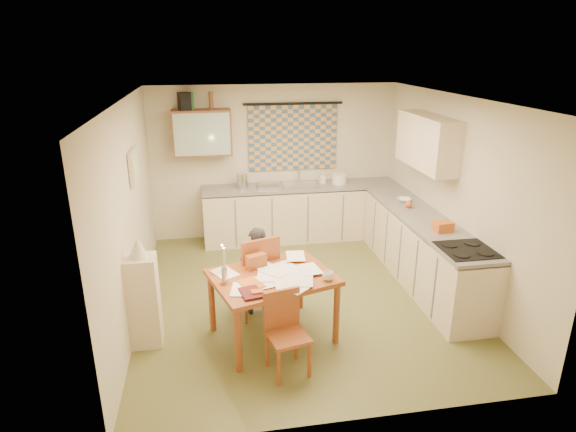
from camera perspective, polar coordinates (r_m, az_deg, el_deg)
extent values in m
cube|color=brown|center=(6.35, 1.45, -9.44)|extent=(4.00, 4.50, 0.02)
cube|color=white|center=(5.58, 1.68, 13.83)|extent=(4.00, 4.50, 0.02)
cube|color=beige|center=(7.99, -1.60, 6.41)|extent=(4.00, 0.02, 2.50)
cube|color=beige|center=(3.82, 8.20, -9.00)|extent=(4.00, 0.02, 2.50)
cube|color=beige|center=(5.81, -18.28, 0.33)|extent=(0.02, 4.50, 2.50)
cube|color=beige|center=(6.52, 19.16, 2.28)|extent=(0.02, 4.50, 2.50)
cube|color=#37557C|center=(7.92, 0.59, 9.25)|extent=(1.45, 0.03, 1.05)
cylinder|color=black|center=(7.82, 0.63, 13.19)|extent=(1.60, 0.04, 0.04)
cube|color=brown|center=(7.63, -10.15, 9.70)|extent=(0.90, 0.34, 0.70)
cube|color=#99B2A5|center=(7.46, -10.15, 9.49)|extent=(0.84, 0.02, 0.64)
cube|color=beige|center=(6.78, 16.19, 8.45)|extent=(0.34, 1.30, 0.70)
cube|color=beige|center=(6.07, -17.85, 5.60)|extent=(0.04, 0.50, 0.40)
cube|color=silver|center=(6.06, -17.62, 5.62)|extent=(0.01, 0.42, 0.32)
cube|color=beige|center=(8.00, 1.92, 0.30)|extent=(3.30, 0.60, 0.86)
cube|color=#65615F|center=(7.86, 1.96, 3.54)|extent=(3.30, 0.62, 0.04)
cube|color=beige|center=(6.79, 15.47, -4.04)|extent=(0.60, 2.95, 0.86)
cube|color=#65615F|center=(6.62, 15.84, -0.30)|extent=(0.62, 2.95, 0.04)
cube|color=white|center=(5.91, 19.90, -7.99)|extent=(0.60, 0.60, 0.90)
cube|color=black|center=(5.72, 20.43, -3.84)|extent=(0.57, 0.57, 0.03)
cube|color=silver|center=(7.85, 1.45, 3.37)|extent=(0.58, 0.49, 0.10)
cylinder|color=silver|center=(7.97, 1.29, 4.97)|extent=(0.03, 0.03, 0.28)
cube|color=silver|center=(7.75, -2.30, 3.69)|extent=(0.37, 0.33, 0.06)
cylinder|color=silver|center=(7.68, -5.48, 4.17)|extent=(0.18, 0.18, 0.24)
cylinder|color=white|center=(7.97, 6.12, 4.41)|extent=(0.29, 0.29, 0.16)
imported|color=white|center=(7.94, 4.11, 4.49)|extent=(0.12, 0.12, 0.18)
imported|color=white|center=(7.21, 13.58, 1.87)|extent=(0.32, 0.32, 0.05)
cube|color=#C25B1C|center=(6.17, 17.89, -1.20)|extent=(0.24, 0.18, 0.12)
sphere|color=#C25B1C|center=(6.93, 14.11, 1.34)|extent=(0.10, 0.10, 0.10)
cube|color=black|center=(7.57, -12.19, 13.17)|extent=(0.21, 0.24, 0.26)
cylinder|color=#195926|center=(7.57, -11.37, 13.22)|extent=(0.08, 0.08, 0.26)
cylinder|color=brown|center=(7.57, -9.12, 13.35)|extent=(0.08, 0.08, 0.26)
cube|color=brown|center=(5.19, -1.86, -7.28)|extent=(1.46, 1.26, 0.05)
cube|color=brown|center=(5.77, -4.03, -6.94)|extent=(0.58, 0.58, 0.04)
cube|color=brown|center=(5.48, -3.22, -5.23)|extent=(0.45, 0.18, 0.51)
cube|color=brown|center=(4.81, 0.00, -14.11)|extent=(0.44, 0.44, 0.04)
cube|color=brown|center=(4.82, -0.76, -10.88)|extent=(0.37, 0.11, 0.41)
imported|color=black|center=(5.75, -3.73, -6.47)|extent=(0.53, 0.46, 1.09)
cube|color=beige|center=(5.39, -16.71, -9.65)|extent=(0.32, 0.30, 1.02)
cone|color=beige|center=(5.12, -17.38, -3.56)|extent=(0.20, 0.20, 0.22)
cube|color=brown|center=(5.31, -3.77, -5.38)|extent=(0.24, 0.18, 0.16)
imported|color=white|center=(5.07, 4.75, -7.10)|extent=(0.12, 0.12, 0.09)
imported|color=maroon|center=(4.79, -5.57, -9.26)|extent=(0.30, 0.34, 0.02)
imported|color=#C25B1C|center=(4.94, -5.37, -8.35)|extent=(0.40, 0.42, 0.02)
cube|color=#C25B1C|center=(4.80, -3.66, -9.04)|extent=(0.13, 0.09, 0.04)
cube|color=black|center=(5.01, 1.25, -7.87)|extent=(0.13, 0.10, 0.02)
cylinder|color=silver|center=(5.01, -7.55, -7.00)|extent=(0.06, 0.06, 0.18)
cylinder|color=white|center=(4.92, -7.58, -4.95)|extent=(0.02, 0.02, 0.22)
sphere|color=#FFCC66|center=(4.91, -7.82, -3.46)|extent=(0.02, 0.02, 0.02)
cube|color=white|center=(5.08, 0.12, -7.53)|extent=(0.27, 0.34, 0.00)
cube|color=white|center=(5.35, -0.21, -6.04)|extent=(0.32, 0.36, 0.00)
cube|color=white|center=(5.20, -0.68, -6.84)|extent=(0.36, 0.36, 0.00)
cube|color=white|center=(5.26, -7.50, -6.69)|extent=(0.33, 0.36, 0.00)
cube|color=white|center=(4.90, -5.49, -8.63)|extent=(0.26, 0.33, 0.00)
cube|color=white|center=(5.13, -1.08, -7.18)|extent=(0.24, 0.32, 0.00)
cube|color=white|center=(5.02, -2.85, -7.80)|extent=(0.28, 0.34, 0.00)
cube|color=white|center=(5.22, -1.31, -6.62)|extent=(0.23, 0.31, 0.00)
cube|color=white|center=(5.06, -0.29, -7.50)|extent=(0.26, 0.33, 0.00)
cube|color=white|center=(5.34, -2.83, -5.96)|extent=(0.35, 0.36, 0.00)
cube|color=white|center=(4.90, 0.54, -8.41)|extent=(0.35, 0.36, 0.00)
cube|color=white|center=(5.13, -2.47, -7.05)|extent=(0.25, 0.32, 0.00)
cube|color=white|center=(5.22, 0.28, -6.53)|extent=(0.27, 0.34, 0.00)
cube|color=white|center=(4.97, -0.41, -7.92)|extent=(0.21, 0.30, 0.00)
cube|color=white|center=(5.16, 1.01, -6.81)|extent=(0.35, 0.36, 0.00)
cube|color=white|center=(5.02, 1.77, -7.58)|extent=(0.27, 0.33, 0.00)
cube|color=white|center=(5.21, -1.56, -6.53)|extent=(0.36, 0.36, 0.00)
cube|color=white|center=(5.56, 0.89, -4.76)|extent=(0.24, 0.32, 0.00)
cube|color=white|center=(5.25, 2.58, -6.30)|extent=(0.26, 0.33, 0.00)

